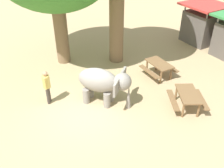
{
  "coord_description": "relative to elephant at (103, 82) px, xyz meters",
  "views": [
    {
      "loc": [
        7.97,
        -3.45,
        6.99
      ],
      "look_at": [
        -0.13,
        1.37,
        0.8
      ],
      "focal_mm": 40.58,
      "sensor_mm": 36.0,
      "label": 1
    }
  ],
  "objects": [
    {
      "name": "picnic_table_near",
      "position": [
        2.19,
        2.9,
        -0.49
      ],
      "size": [
        2.03,
        2.02,
        0.78
      ],
      "rotation": [
        0.0,
        0.0,
        5.78
      ],
      "color": "brown",
      "rests_on": "ground_plane"
    },
    {
      "name": "person_handler",
      "position": [
        -1.27,
        -2.11,
        -0.13
      ],
      "size": [
        0.46,
        0.32,
        1.62
      ],
      "rotation": [
        0.0,
        0.0,
        1.07
      ],
      "color": "#3F3833",
      "rests_on": "ground_plane"
    },
    {
      "name": "market_stall_red",
      "position": [
        -2.61,
        8.81,
        0.07
      ],
      "size": [
        2.5,
        2.5,
        2.52
      ],
      "color": "#59514C",
      "rests_on": "ground_plane"
    },
    {
      "name": "picnic_table_far",
      "position": [
        -0.53,
        3.58,
        -0.49
      ],
      "size": [
        1.54,
        1.52,
        0.78
      ],
      "rotation": [
        0.0,
        0.0,
        3.11
      ],
      "color": "brown",
      "rests_on": "ground_plane"
    },
    {
      "name": "elephant",
      "position": [
        0.0,
        0.0,
        0.0
      ],
      "size": [
        2.29,
        2.22,
        1.68
      ],
      "rotation": [
        0.0,
        0.0,
        0.71
      ],
      "color": "gray",
      "rests_on": "ground_plane"
    },
    {
      "name": "ground_plane",
      "position": [
        0.07,
        -0.91,
        -1.07
      ],
      "size": [
        60.0,
        60.0,
        0.0
      ],
      "primitive_type": "plane",
      "color": "tan"
    }
  ]
}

